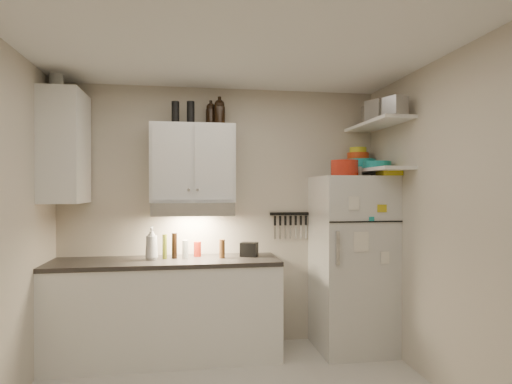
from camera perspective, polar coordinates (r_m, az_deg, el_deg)
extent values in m
cube|color=white|center=(3.05, -2.11, 20.23)|extent=(3.20, 3.00, 0.02)
cube|color=#BEB4A2|center=(4.38, -4.50, -3.23)|extent=(3.20, 0.02, 2.60)
cube|color=#BEB4A2|center=(3.47, 25.45, -4.20)|extent=(0.02, 3.00, 2.60)
cube|color=white|center=(4.21, -11.91, -15.29)|extent=(2.10, 0.60, 0.88)
cube|color=#2E2A27|center=(4.11, -11.92, -9.09)|extent=(2.10, 0.62, 0.04)
cube|color=white|center=(4.19, -8.41, 3.79)|extent=(0.80, 0.33, 0.75)
cube|color=white|center=(4.21, -24.12, 5.46)|extent=(0.33, 0.55, 1.00)
cube|color=silver|center=(4.12, -8.40, -2.20)|extent=(0.76, 0.46, 0.12)
cube|color=silver|center=(4.37, 12.67, -9.18)|extent=(0.70, 0.68, 1.70)
cube|color=white|center=(4.31, 15.86, 8.69)|extent=(0.30, 0.95, 0.03)
cube|color=white|center=(4.27, 15.85, 2.84)|extent=(0.30, 0.95, 0.03)
cube|color=black|center=(4.46, 4.53, -2.90)|extent=(0.42, 0.02, 0.03)
cylinder|color=#A82313|center=(4.12, 11.71, 3.14)|extent=(0.33, 0.33, 0.15)
cube|color=gold|center=(4.19, 17.34, 2.59)|extent=(0.21, 0.25, 0.08)
cylinder|color=silver|center=(4.25, 13.61, 2.67)|extent=(0.06, 0.06, 0.09)
cylinder|color=silver|center=(4.56, 15.54, 9.67)|extent=(0.34, 0.34, 0.20)
cube|color=#AAAAAD|center=(4.28, 16.05, 10.31)|extent=(0.25, 0.24, 0.20)
cube|color=#AAAAAD|center=(3.96, 18.04, 10.82)|extent=(0.21, 0.21, 0.16)
cylinder|color=teal|center=(4.56, 13.91, 3.58)|extent=(0.28, 0.28, 0.11)
cylinder|color=#C63B12|center=(4.60, 13.45, 4.68)|extent=(0.22, 0.22, 0.07)
cylinder|color=gold|center=(4.60, 13.45, 5.45)|extent=(0.18, 0.18, 0.06)
cylinder|color=teal|center=(4.24, 15.84, 3.51)|extent=(0.31, 0.31, 0.07)
cylinder|color=black|center=(4.21, -8.71, 10.40)|extent=(0.08, 0.08, 0.22)
cylinder|color=black|center=(4.22, -10.69, 10.36)|extent=(0.08, 0.08, 0.21)
cylinder|color=silver|center=(4.33, -25.08, 13.11)|extent=(0.13, 0.13, 0.16)
imported|color=white|center=(4.11, -13.75, -6.40)|extent=(0.15, 0.15, 0.34)
cylinder|color=brown|center=(4.11, -4.56, -7.55)|extent=(0.07, 0.07, 0.18)
cylinder|color=olive|center=(4.13, -12.08, -7.13)|extent=(0.05, 0.05, 0.23)
cylinder|color=black|center=(4.14, -10.82, -7.04)|extent=(0.07, 0.07, 0.24)
cylinder|color=silver|center=(4.14, -9.41, -7.54)|extent=(0.06, 0.06, 0.17)
cylinder|color=#A82313|center=(4.23, -7.81, -7.54)|extent=(0.09, 0.09, 0.14)
cube|color=black|center=(4.19, -0.92, -7.67)|extent=(0.19, 0.17, 0.14)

